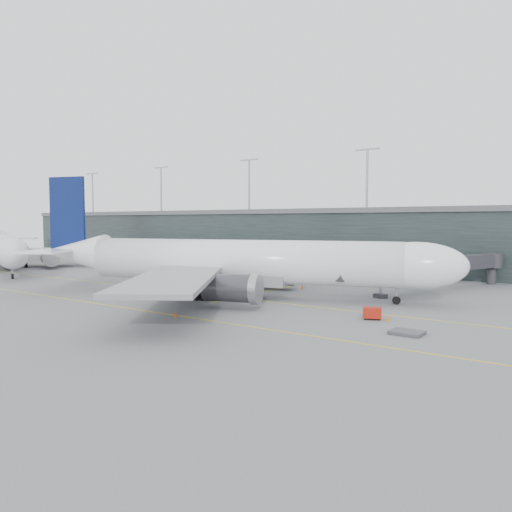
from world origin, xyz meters
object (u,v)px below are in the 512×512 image
Objects in this scene: second_aircraft at (5,248)px; gse_cart at (372,313)px; main_aircraft at (238,262)px; jet_bridge at (423,265)px.

gse_cart is at bearing 20.63° from second_aircraft.
second_aircraft is 100.01m from gse_cart.
main_aircraft is at bearing 23.16° from second_aircraft.
main_aircraft reaches higher than jet_bridge.
gse_cart is (99.63, -7.34, -4.56)m from second_aircraft.
gse_cart is at bearing -63.23° from jet_bridge.
jet_bridge is at bearing 31.31° from main_aircraft.
second_aircraft is at bearing -145.70° from jet_bridge.
jet_bridge is 30.50m from gse_cart.
second_aircraft is at bearing 151.03° from gse_cart.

